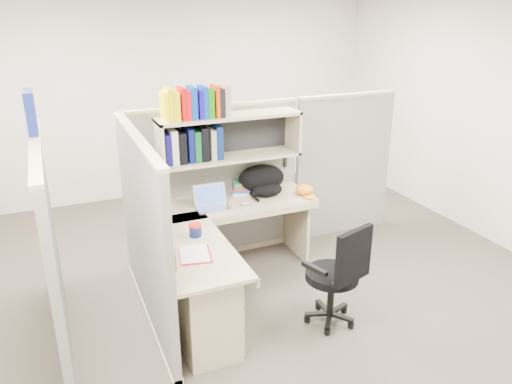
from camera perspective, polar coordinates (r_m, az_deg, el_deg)
name	(u,v)px	position (r m, az deg, el deg)	size (l,w,h in m)	color
ground	(248,296)	(4.74, -0.89, -11.79)	(6.00, 6.00, 0.00)	#3B352D
room_shell	(247,125)	(4.10, -1.02, 7.66)	(6.00, 6.00, 6.00)	beige
cubicle	(192,194)	(4.61, -7.33, -0.27)	(3.79, 1.84, 1.95)	slate
desk	(215,278)	(4.16, -4.70, -9.80)	(1.74, 1.75, 0.73)	tan
laptop	(213,198)	(4.68, -4.97, -0.69)	(0.31, 0.31, 0.22)	silver
backpack	(264,180)	(5.04, 0.94, 1.36)	(0.48, 0.37, 0.29)	black
orange_cap	(304,190)	(5.07, 5.52, 0.28)	(0.18, 0.21, 0.10)	orange
snack_canister	(195,230)	(4.19, -6.96, -4.33)	(0.11, 0.11, 0.11)	#0E1954
tissue_box	(168,255)	(3.72, -10.06, -7.16)	(0.12, 0.12, 0.19)	#907952
mouse	(245,203)	(4.80, -1.24, -1.30)	(0.09, 0.06, 0.03)	#95B8D4
paper_cup	(214,194)	(4.92, -4.77, -0.28)	(0.08, 0.08, 0.11)	silver
book_stack	(241,186)	(5.11, -1.75, 0.63)	(0.18, 0.24, 0.12)	slate
loose_paper	(194,254)	(3.92, -7.07, -7.01)	(0.22, 0.29, 0.00)	white
task_chair	(335,290)	(4.25, 9.02, -11.00)	(0.53, 0.50, 0.93)	black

